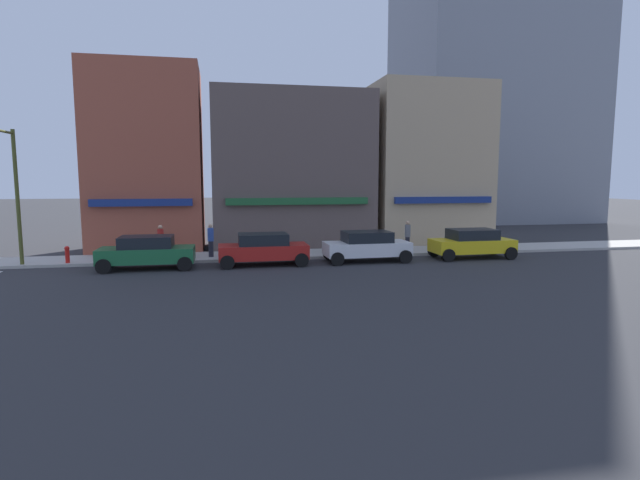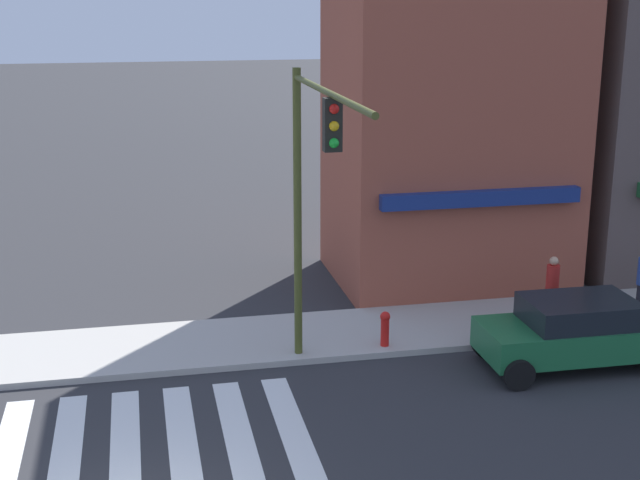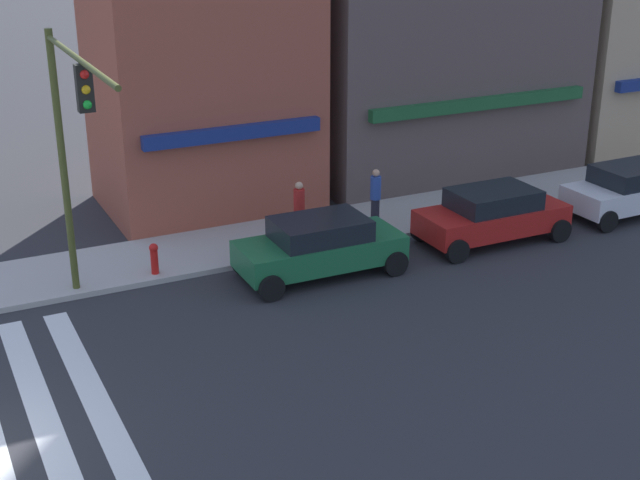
{
  "view_description": "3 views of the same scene",
  "coord_description": "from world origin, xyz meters",
  "px_view_note": "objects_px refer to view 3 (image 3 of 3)",
  "views": [
    {
      "loc": [
        13.46,
        -20.0,
        4.27
      ],
      "look_at": [
        18.42,
        4.7,
        1.2
      ],
      "focal_mm": 28.0,
      "sensor_mm": 36.0,
      "label": 1
    },
    {
      "loc": [
        0.47,
        -12.36,
        8.16
      ],
      "look_at": [
        3.92,
        4.0,
        3.5
      ],
      "focal_mm": 50.0,
      "sensor_mm": 36.0,
      "label": 2
    },
    {
      "loc": [
        0.4,
        -14.82,
        9.55
      ],
      "look_at": [
        9.99,
        4.7,
        1.0
      ],
      "focal_mm": 50.0,
      "sensor_mm": 36.0,
      "label": 3
    }
  ],
  "objects_px": {
    "sedan_red": "(492,214)",
    "sedan_white": "(632,189)",
    "pedestrian_blue_shirt": "(375,197)",
    "fire_hydrant": "(154,257)",
    "pedestrian_red_jacket": "(299,210)",
    "traffic_signal": "(71,129)",
    "sedan_green": "(320,246)"
  },
  "relations": [
    {
      "from": "traffic_signal",
      "to": "pedestrian_blue_shirt",
      "type": "xyz_separation_m",
      "value": [
        9.01,
        2.09,
        -3.55
      ]
    },
    {
      "from": "sedan_red",
      "to": "pedestrian_blue_shirt",
      "type": "xyz_separation_m",
      "value": [
        -2.59,
        2.27,
        0.23
      ]
    },
    {
      "from": "sedan_red",
      "to": "pedestrian_red_jacket",
      "type": "xyz_separation_m",
      "value": [
        -5.14,
        2.17,
        0.23
      ]
    },
    {
      "from": "pedestrian_blue_shirt",
      "to": "traffic_signal",
      "type": "bearing_deg",
      "value": 41.98
    },
    {
      "from": "sedan_white",
      "to": "pedestrian_red_jacket",
      "type": "bearing_deg",
      "value": 167.22
    },
    {
      "from": "traffic_signal",
      "to": "pedestrian_red_jacket",
      "type": "relative_size",
      "value": 3.75
    },
    {
      "from": "pedestrian_blue_shirt",
      "to": "pedestrian_red_jacket",
      "type": "bearing_deg",
      "value": 31.07
    },
    {
      "from": "traffic_signal",
      "to": "pedestrian_blue_shirt",
      "type": "bearing_deg",
      "value": 13.04
    },
    {
      "from": "pedestrian_blue_shirt",
      "to": "pedestrian_red_jacket",
      "type": "relative_size",
      "value": 1.0
    },
    {
      "from": "sedan_red",
      "to": "pedestrian_red_jacket",
      "type": "distance_m",
      "value": 5.58
    },
    {
      "from": "sedan_white",
      "to": "sedan_red",
      "type": "bearing_deg",
      "value": 178.9
    },
    {
      "from": "sedan_white",
      "to": "pedestrian_blue_shirt",
      "type": "relative_size",
      "value": 2.5
    },
    {
      "from": "fire_hydrant",
      "to": "sedan_red",
      "type": "bearing_deg",
      "value": -10.09
    },
    {
      "from": "pedestrian_blue_shirt",
      "to": "fire_hydrant",
      "type": "height_order",
      "value": "pedestrian_blue_shirt"
    },
    {
      "from": "sedan_red",
      "to": "pedestrian_blue_shirt",
      "type": "distance_m",
      "value": 3.45
    },
    {
      "from": "sedan_red",
      "to": "sedan_white",
      "type": "relative_size",
      "value": 0.99
    },
    {
      "from": "sedan_green",
      "to": "pedestrian_blue_shirt",
      "type": "xyz_separation_m",
      "value": [
        2.95,
        2.27,
        0.23
      ]
    },
    {
      "from": "pedestrian_red_jacket",
      "to": "sedan_white",
      "type": "bearing_deg",
      "value": 32.69
    },
    {
      "from": "sedan_green",
      "to": "pedestrian_blue_shirt",
      "type": "bearing_deg",
      "value": 38.23
    },
    {
      "from": "traffic_signal",
      "to": "sedan_red",
      "type": "xyz_separation_m",
      "value": [
        11.61,
        -0.18,
        -3.78
      ]
    },
    {
      "from": "traffic_signal",
      "to": "pedestrian_red_jacket",
      "type": "distance_m",
      "value": 7.64
    },
    {
      "from": "traffic_signal",
      "to": "fire_hydrant",
      "type": "xyz_separation_m",
      "value": [
        2.06,
        1.52,
        -4.01
      ]
    },
    {
      "from": "traffic_signal",
      "to": "sedan_green",
      "type": "bearing_deg",
      "value": -1.71
    },
    {
      "from": "sedan_white",
      "to": "fire_hydrant",
      "type": "xyz_separation_m",
      "value": [
        -14.93,
        1.7,
        -0.23
      ]
    },
    {
      "from": "traffic_signal",
      "to": "sedan_white",
      "type": "relative_size",
      "value": 1.5
    },
    {
      "from": "sedan_green",
      "to": "sedan_red",
      "type": "distance_m",
      "value": 5.54
    },
    {
      "from": "sedan_red",
      "to": "fire_hydrant",
      "type": "relative_size",
      "value": 5.23
    },
    {
      "from": "fire_hydrant",
      "to": "sedan_white",
      "type": "bearing_deg",
      "value": -6.5
    },
    {
      "from": "sedan_red",
      "to": "pedestrian_blue_shirt",
      "type": "height_order",
      "value": "pedestrian_blue_shirt"
    },
    {
      "from": "pedestrian_red_jacket",
      "to": "fire_hydrant",
      "type": "bearing_deg",
      "value": -129.5
    },
    {
      "from": "sedan_green",
      "to": "fire_hydrant",
      "type": "distance_m",
      "value": 4.36
    },
    {
      "from": "sedan_white",
      "to": "pedestrian_red_jacket",
      "type": "height_order",
      "value": "pedestrian_red_jacket"
    }
  ]
}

